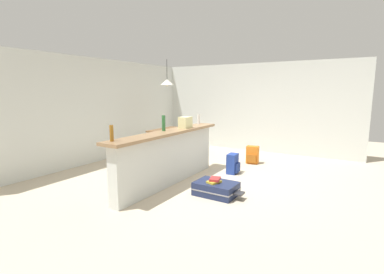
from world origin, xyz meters
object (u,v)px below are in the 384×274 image
bottle_amber (112,133)px  backpack_blue (233,164)px  bottle_green (164,123)px  dining_chair_near_partition (189,140)px  grocery_bag (185,122)px  suitcase_flat_navy (216,189)px  bottle_white (199,119)px  backpack_orange (252,155)px  pendant_lamp (167,82)px  book_stack (215,180)px  dining_table (171,133)px

bottle_amber → backpack_blue: bottle_amber is taller
bottle_green → backpack_blue: bottle_green is taller
bottle_amber → dining_chair_near_partition: 3.17m
grocery_bag → suitcase_flat_navy: (-0.61, -0.99, -1.00)m
bottle_white → backpack_blue: bottle_white is taller
bottle_amber → backpack_orange: 3.80m
grocery_bag → pendant_lamp: 1.94m
backpack_orange → bottle_green: bearing=158.5°
dining_chair_near_partition → backpack_blue: size_ratio=2.21×
bottle_white → pendant_lamp: (0.46, 1.18, 0.84)m
bottle_white → grocery_bag: size_ratio=0.83×
book_stack → bottle_green: bearing=86.6°
dining_chair_near_partition → pendant_lamp: (-0.05, 0.60, 1.43)m
bottle_amber → book_stack: 1.83m
bottle_green → backpack_orange: 2.65m
bottle_green → pendant_lamp: pendant_lamp is taller
dining_table → pendant_lamp: pendant_lamp is taller
pendant_lamp → bottle_green: bearing=-146.1°
bottle_amber → grocery_bag: bottle_amber is taller
bottle_green → suitcase_flat_navy: bearing=-92.3°
bottle_white → dining_table: size_ratio=0.20×
pendant_lamp → backpack_orange: bearing=-74.8°
pendant_lamp → backpack_blue: pendant_lamp is taller
bottle_amber → dining_chair_near_partition: size_ratio=0.26×
pendant_lamp → book_stack: (-1.81, -2.25, -1.69)m
pendant_lamp → dining_table: bearing=-34.6°
bottle_green → dining_chair_near_partition: (1.79, 0.57, -0.63)m
backpack_orange → bottle_white: bearing=138.3°
bottle_amber → suitcase_flat_navy: 1.93m
suitcase_flat_navy → book_stack: 0.15m
bottle_green → suitcase_flat_navy: size_ratio=0.34×
dining_table → backpack_blue: dining_table is taller
dining_chair_near_partition → suitcase_flat_navy: 2.52m
bottle_green → book_stack: bottle_green is taller
bottle_green → backpack_orange: size_ratio=0.68×
backpack_blue → book_stack: size_ratio=1.42×
dining_chair_near_partition → suitcase_flat_navy: size_ratio=1.12×
bottle_white → dining_table: bottle_white is taller
grocery_bag → dining_table: 1.82m
grocery_bag → dining_chair_near_partition: 1.53m
bottle_green → backpack_orange: (2.31, -0.91, -0.94)m
bottle_white → dining_table: 1.32m
bottle_white → dining_chair_near_partition: (0.50, 0.57, -0.59)m
pendant_lamp → book_stack: 3.35m
bottle_amber → pendant_lamp: 3.34m
bottle_amber → book_stack: (1.21, -1.07, -0.86)m
dining_table → grocery_bag: bearing=-135.7°
bottle_amber → bottle_green: size_ratio=0.83×
grocery_bag → backpack_orange: size_ratio=0.62×
bottle_amber → backpack_blue: 2.84m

